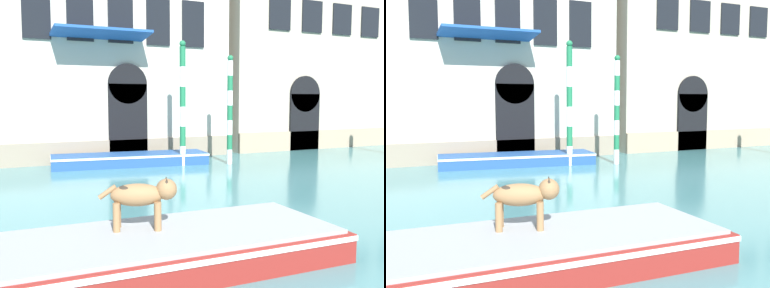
# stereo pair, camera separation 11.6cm
# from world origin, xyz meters

# --- Properties ---
(boat_foreground) EXTENTS (7.01, 2.46, 0.52)m
(boat_foreground) POSITION_xyz_m (-2.95, 6.54, 0.28)
(boat_foreground) COLOR maroon
(boat_foreground) RESTS_ON ground_plane
(dog_on_deck) EXTENTS (1.18, 0.62, 0.81)m
(dog_on_deck) POSITION_xyz_m (-2.49, 6.83, 1.05)
(dog_on_deck) COLOR #997047
(dog_on_deck) RESTS_ON boat_foreground
(boat_moored_near_palazzo) EXTENTS (6.04, 2.32, 0.45)m
(boat_moored_near_palazzo) POSITION_xyz_m (0.44, 16.73, 0.24)
(boat_moored_near_palazzo) COLOR #234C8C
(boat_moored_near_palazzo) RESTS_ON ground_plane
(mooring_pole_0) EXTENTS (0.24, 0.24, 4.71)m
(mooring_pole_0) POSITION_xyz_m (2.23, 15.83, 2.37)
(mooring_pole_0) COLOR white
(mooring_pole_0) RESTS_ON ground_plane
(mooring_pole_1) EXTENTS (0.22, 0.22, 4.20)m
(mooring_pole_1) POSITION_xyz_m (4.06, 15.42, 2.12)
(mooring_pole_1) COLOR white
(mooring_pole_1) RESTS_ON ground_plane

